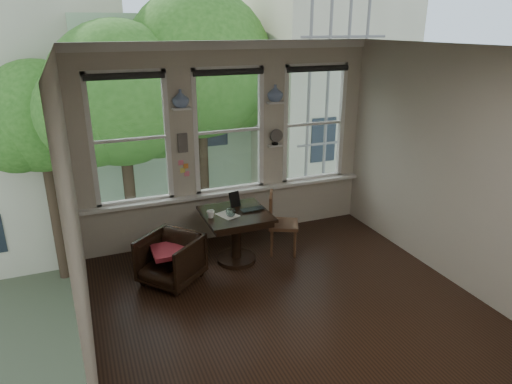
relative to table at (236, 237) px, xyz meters
name	(u,v)px	position (x,y,z in m)	size (l,w,h in m)	color
ground	(291,307)	(0.22, -1.33, -0.38)	(4.50, 4.50, 0.00)	black
ceiling	(299,47)	(0.22, -1.33, 2.62)	(4.50, 4.50, 0.00)	silver
wall_back	(229,144)	(0.22, 0.92, 1.12)	(4.50, 4.50, 0.00)	#BCB2A1
wall_front	(444,297)	(0.22, -3.58, 1.12)	(4.50, 4.50, 0.00)	#BCB2A1
wall_left	(76,221)	(-2.03, -1.33, 1.12)	(4.50, 4.50, 0.00)	#BCB2A1
wall_right	(453,168)	(2.47, -1.33, 1.12)	(4.50, 4.50, 0.00)	#BCB2A1
window_left	(130,139)	(-1.23, 0.92, 1.32)	(1.10, 0.12, 1.90)	white
window_center	(228,131)	(0.22, 0.92, 1.32)	(1.10, 0.12, 1.90)	white
window_right	(313,124)	(1.67, 0.92, 1.32)	(1.10, 0.12, 1.90)	white
shelf_left	(181,108)	(-0.50, 0.82, 1.73)	(0.26, 0.16, 0.03)	white
shelf_right	(275,102)	(0.95, 0.82, 1.73)	(0.26, 0.16, 0.03)	white
intercom	(183,143)	(-0.50, 0.85, 1.23)	(0.14, 0.06, 0.28)	#59544F
sticky_notes	(184,166)	(-0.50, 0.85, 0.88)	(0.16, 0.01, 0.24)	pink
desk_fan	(275,139)	(0.95, 0.80, 1.16)	(0.20, 0.20, 0.24)	#59544F
vase_left	(180,99)	(-0.50, 0.82, 1.86)	(0.24, 0.24, 0.25)	silver
vase_right	(275,93)	(0.95, 0.82, 1.86)	(0.24, 0.24, 0.25)	silver
table	(236,237)	(0.00, 0.00, 0.00)	(0.90, 0.90, 0.75)	black
armchair_left	(171,259)	(-0.98, -0.21, -0.05)	(0.69, 0.71, 0.65)	black
cushion_red	(170,251)	(-0.98, -0.21, 0.08)	(0.45, 0.45, 0.06)	maroon
side_chair_right	(284,224)	(0.74, 0.00, 0.09)	(0.42, 0.42, 0.92)	#402D17
laptop	(254,211)	(0.26, -0.06, 0.39)	(0.35, 0.22, 0.03)	black
mug	(211,214)	(-0.37, -0.03, 0.42)	(0.11, 0.11, 0.10)	white
drinking_glass	(231,213)	(-0.10, -0.09, 0.43)	(0.14, 0.14, 0.11)	white
tablet	(235,199)	(0.07, 0.23, 0.48)	(0.16, 0.02, 0.22)	black
papers	(228,215)	(-0.13, -0.04, 0.38)	(0.22, 0.30, 0.00)	silver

